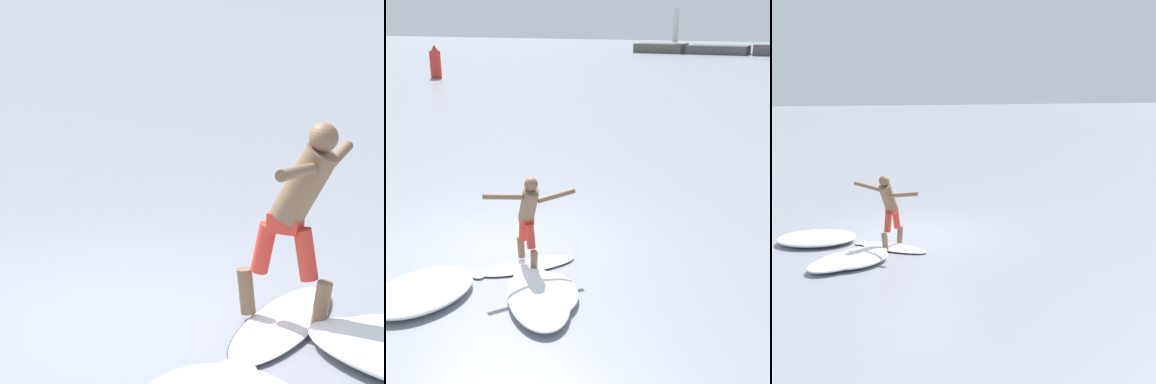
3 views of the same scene
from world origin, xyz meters
The scene contains 7 objects.
ground_plane centered at (0.00, 0.00, 0.00)m, with size 200.00×200.00×0.00m, color gray.
surfboard centered at (1.09, -0.64, 0.03)m, with size 1.64×1.73×0.20m.
surfer centered at (1.20, -0.69, 1.09)m, with size 1.15×1.31×1.72m.
channel_marker_buoy centered at (-20.75, 24.70, 1.11)m, with size 0.81×0.81×2.43m.
wave_foam_at_tail centered at (1.89, -1.68, 0.11)m, with size 2.00×2.24×0.21m.
wave_foam_at_nose centered at (1.92, -1.54, 0.11)m, with size 1.76×1.88×0.22m.
wave_foam_beside centered at (0.10, -2.30, 0.12)m, with size 1.62×2.07×0.25m.
Camera 2 is at (5.52, -8.30, 4.32)m, focal length 50.00 mm.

